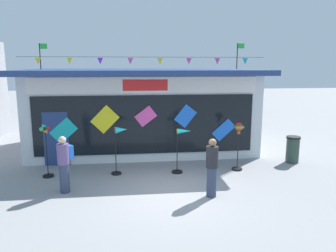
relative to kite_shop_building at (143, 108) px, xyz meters
The scene contains 9 objects.
ground_plane 5.89m from the kite_shop_building, 83.45° to the right, with size 80.00×80.00×0.00m, color gray.
kite_shop_building is the anchor object (origin of this frame).
wind_spinner_far_left 5.17m from the kite_shop_building, 130.79° to the right, with size 0.36×0.36×1.80m.
wind_spinner_left 4.00m from the kite_shop_building, 103.82° to the right, with size 0.60×0.34×1.66m.
wind_spinner_center_left 4.16m from the kite_shop_building, 73.75° to the right, with size 0.66×0.38×1.56m.
wind_spinner_center_right 5.02m from the kite_shop_building, 50.57° to the right, with size 0.36×0.36×1.71m.
person_near_camera 6.38m from the kite_shop_building, 74.72° to the right, with size 0.34×0.34×1.68m.
person_mid_plaza 5.90m from the kite_shop_building, 115.40° to the right, with size 0.46×0.46×1.68m.
trash_bin 6.54m from the kite_shop_building, 30.21° to the right, with size 0.52×0.52×1.01m.
Camera 1 is at (-1.23, -9.08, 3.69)m, focal length 35.01 mm.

